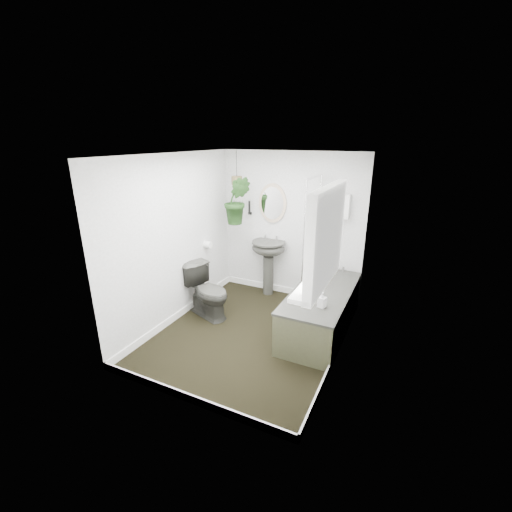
% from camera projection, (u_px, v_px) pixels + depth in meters
% --- Properties ---
extents(floor, '(2.30, 2.80, 0.02)m').
position_uv_depth(floor, '(251.00, 334.00, 4.58)').
color(floor, black).
rests_on(floor, ground).
extents(ceiling, '(2.30, 2.80, 0.02)m').
position_uv_depth(ceiling, '(250.00, 154.00, 3.82)').
color(ceiling, white).
rests_on(ceiling, ground).
extents(wall_back, '(2.30, 0.02, 2.30)m').
position_uv_depth(wall_back, '(291.00, 226.00, 5.40)').
color(wall_back, silver).
rests_on(wall_back, ground).
extents(wall_front, '(2.30, 0.02, 2.30)m').
position_uv_depth(wall_front, '(179.00, 298.00, 3.00)').
color(wall_front, silver).
rests_on(wall_front, ground).
extents(wall_left, '(0.02, 2.80, 2.30)m').
position_uv_depth(wall_left, '(175.00, 240.00, 4.67)').
color(wall_left, silver).
rests_on(wall_left, ground).
extents(wall_right, '(0.02, 2.80, 2.30)m').
position_uv_depth(wall_right, '(346.00, 267.00, 3.72)').
color(wall_right, silver).
rests_on(wall_right, ground).
extents(skirting, '(2.30, 2.80, 0.10)m').
position_uv_depth(skirting, '(251.00, 330.00, 4.56)').
color(skirting, white).
rests_on(skirting, floor).
extents(bathtub, '(0.72, 1.72, 0.58)m').
position_uv_depth(bathtub, '(321.00, 310.00, 4.58)').
color(bathtub, '#32322D').
rests_on(bathtub, floor).
extents(bath_screen, '(0.04, 0.72, 1.40)m').
position_uv_depth(bath_screen, '(312.00, 228.00, 4.80)').
color(bath_screen, silver).
rests_on(bath_screen, bathtub).
extents(shower_box, '(0.20, 0.10, 0.35)m').
position_uv_depth(shower_box, '(343.00, 206.00, 4.88)').
color(shower_box, white).
rests_on(shower_box, wall_back).
extents(oval_mirror, '(0.46, 0.03, 0.62)m').
position_uv_depth(oval_mirror, '(272.00, 203.00, 5.37)').
color(oval_mirror, tan).
rests_on(oval_mirror, wall_back).
extents(wall_sconce, '(0.04, 0.04, 0.22)m').
position_uv_depth(wall_sconce, '(249.00, 208.00, 5.56)').
color(wall_sconce, black).
rests_on(wall_sconce, wall_back).
extents(toilet_roll_holder, '(0.11, 0.11, 0.11)m').
position_uv_depth(toilet_roll_holder, '(208.00, 245.00, 5.33)').
color(toilet_roll_holder, white).
rests_on(toilet_roll_holder, wall_left).
extents(window_recess, '(0.08, 1.00, 0.90)m').
position_uv_depth(window_recess, '(326.00, 238.00, 2.99)').
color(window_recess, white).
rests_on(window_recess, wall_right).
extents(window_sill, '(0.18, 1.00, 0.04)m').
position_uv_depth(window_sill, '(316.00, 281.00, 3.16)').
color(window_sill, white).
rests_on(window_sill, wall_right).
extents(window_blinds, '(0.01, 0.86, 0.76)m').
position_uv_depth(window_blinds, '(321.00, 237.00, 3.01)').
color(window_blinds, white).
rests_on(window_blinds, wall_right).
extents(toilet, '(0.85, 0.65, 0.76)m').
position_uv_depth(toilet, '(208.00, 291.00, 4.94)').
color(toilet, '#32322D').
rests_on(toilet, floor).
extents(pedestal_sink, '(0.58, 0.51, 0.92)m').
position_uv_depth(pedestal_sink, '(268.00, 268.00, 5.60)').
color(pedestal_sink, '#32322D').
rests_on(pedestal_sink, floor).
extents(sill_plant, '(0.21, 0.19, 0.23)m').
position_uv_depth(sill_plant, '(327.00, 258.00, 3.36)').
color(sill_plant, black).
rests_on(sill_plant, window_sill).
extents(hanging_plant, '(0.49, 0.45, 0.72)m').
position_uv_depth(hanging_plant, '(237.00, 201.00, 5.15)').
color(hanging_plant, black).
rests_on(hanging_plant, ceiling).
extents(soap_bottle, '(0.10, 0.10, 0.19)m').
position_uv_depth(soap_bottle, '(322.00, 300.00, 4.02)').
color(soap_bottle, black).
rests_on(soap_bottle, bathtub).
extents(hanging_pot, '(0.16, 0.16, 0.12)m').
position_uv_depth(hanging_pot, '(237.00, 180.00, 5.05)').
color(hanging_pot, '#463C23').
rests_on(hanging_pot, ceiling).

